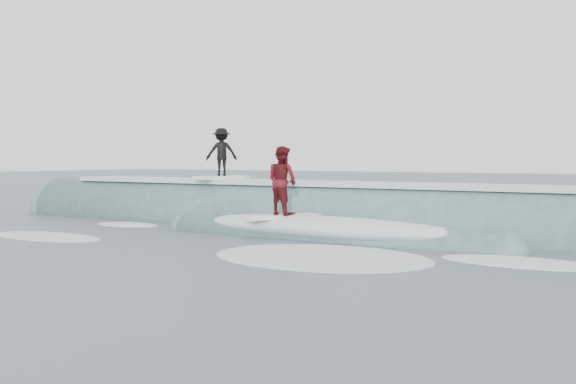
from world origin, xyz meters
The scene contains 6 objects.
ground centered at (0.00, 0.00, 0.00)m, with size 160.00×160.00×0.00m, color #3A4B55.
breaking_wave centered at (0.15, 4.50, 0.03)m, with size 23.85×4.10×2.63m.
surfer_black centered at (-3.10, 4.68, 2.16)m, with size 1.11×2.06×1.63m.
surfer_red centered at (0.56, 2.48, 1.38)m, with size 1.53×1.99×1.89m.
whitewater centered at (1.12, 0.34, 0.00)m, with size 14.47×5.03×0.10m.
far_swells centered at (-1.59, 17.65, 0.00)m, with size 35.91×8.65×0.80m.
Camera 1 is at (9.41, -11.67, 2.04)m, focal length 40.00 mm.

